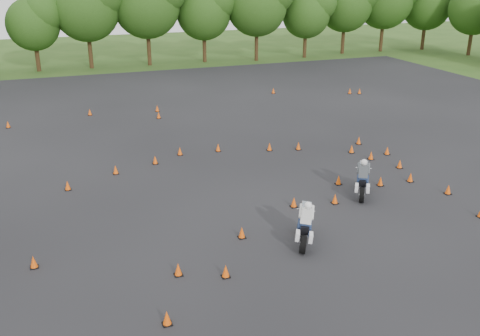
% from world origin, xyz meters
% --- Properties ---
extents(ground, '(140.00, 140.00, 0.00)m').
position_xyz_m(ground, '(0.00, 0.00, 0.00)').
color(ground, '#2D5119').
rests_on(ground, ground).
extents(asphalt_pad, '(62.00, 62.00, 0.00)m').
position_xyz_m(asphalt_pad, '(0.00, 6.00, 0.01)').
color(asphalt_pad, black).
rests_on(asphalt_pad, ground).
extents(treeline, '(86.95, 32.78, 11.16)m').
position_xyz_m(treeline, '(4.20, 35.32, 4.76)').
color(treeline, '#244614').
rests_on(treeline, ground).
extents(traffic_cones, '(36.11, 33.54, 0.45)m').
position_xyz_m(traffic_cones, '(0.08, 6.04, 0.23)').
color(traffic_cones, '#F3550A').
rests_on(traffic_cones, asphalt_pad).
extents(rider_grey, '(1.95, 2.44, 1.87)m').
position_xyz_m(rider_grey, '(5.31, 1.58, 0.94)').
color(rider_grey, '#454A4D').
rests_on(rider_grey, ground).
extents(rider_white, '(1.72, 2.47, 1.85)m').
position_xyz_m(rider_white, '(0.53, -1.67, 0.93)').
color(rider_white, silver).
rests_on(rider_white, ground).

